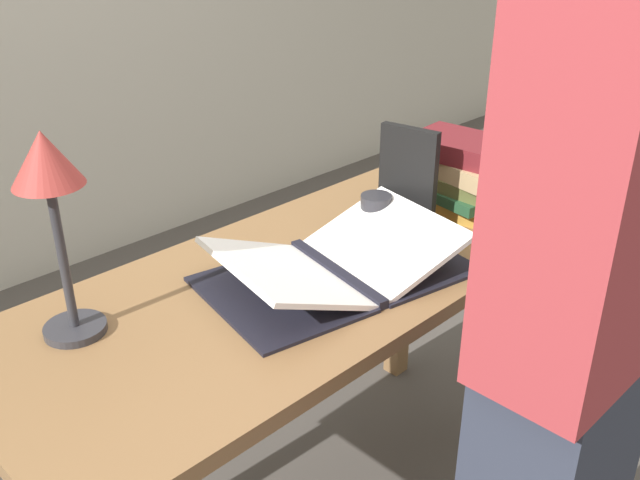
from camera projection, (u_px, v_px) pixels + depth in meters
reading_desk at (307, 314)px, 1.64m from camera, size 1.47×0.63×0.77m
open_book at (337, 264)px, 1.55m from camera, size 0.63×0.45×0.10m
book_stack_tall at (465, 175)px, 1.85m from camera, size 0.22×0.29×0.20m
book_standing_upright at (408, 179)px, 1.73m from camera, size 0.05×0.15×0.26m
reading_lamp at (50, 186)px, 1.24m from camera, size 0.13×0.13×0.40m
coffee_mug at (375, 214)px, 1.74m from camera, size 0.08×0.10×0.10m
person_reader at (573, 341)px, 1.16m from camera, size 0.36×0.23×1.75m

